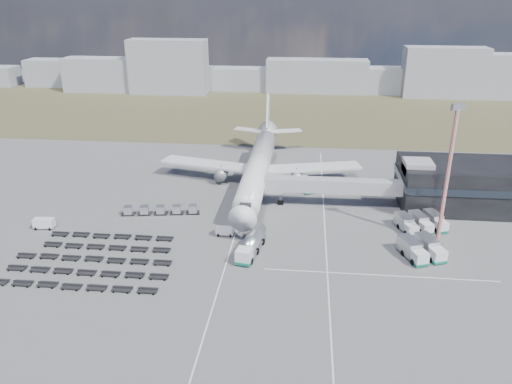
# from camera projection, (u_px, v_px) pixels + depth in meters

# --- Properties ---
(ground) EXTENTS (420.00, 420.00, 0.00)m
(ground) POSITION_uv_depth(u_px,v_px,m) (242.00, 246.00, 95.59)
(ground) COLOR #565659
(ground) RESTS_ON ground
(grass_strip) EXTENTS (420.00, 90.00, 0.01)m
(grass_strip) POSITION_uv_depth(u_px,v_px,m) (278.00, 113.00, 196.78)
(grass_strip) COLOR brown
(grass_strip) RESTS_ON ground
(lane_markings) EXTENTS (47.12, 110.00, 0.01)m
(lane_markings) POSITION_uv_depth(u_px,v_px,m) (294.00, 241.00, 97.43)
(lane_markings) COLOR silver
(lane_markings) RESTS_ON ground
(terminal) EXTENTS (30.40, 16.40, 11.00)m
(terminal) POSITION_uv_depth(u_px,v_px,m) (468.00, 184.00, 111.12)
(terminal) COLOR black
(terminal) RESTS_ON ground
(jet_bridge) EXTENTS (30.30, 3.80, 7.05)m
(jet_bridge) POSITION_uv_depth(u_px,v_px,m) (324.00, 186.00, 110.95)
(jet_bridge) COLOR #939399
(jet_bridge) RESTS_ON ground
(airliner) EXTENTS (51.59, 64.53, 17.62)m
(airliner) POSITION_uv_depth(u_px,v_px,m) (259.00, 165.00, 123.36)
(airliner) COLOR silver
(airliner) RESTS_ON ground
(skyline) EXTENTS (289.31, 24.70, 24.26)m
(skyline) POSITION_uv_depth(u_px,v_px,m) (269.00, 75.00, 231.65)
(skyline) COLOR #90949E
(skyline) RESTS_ON ground
(fuel_tanker) EXTENTS (4.86, 11.56, 3.63)m
(fuel_tanker) POSITION_uv_depth(u_px,v_px,m) (251.00, 244.00, 92.47)
(fuel_tanker) COLOR silver
(fuel_tanker) RESTS_ON ground
(pushback_tug) EXTENTS (3.55, 2.05, 1.56)m
(pushback_tug) POSITION_uv_depth(u_px,v_px,m) (225.00, 231.00, 99.59)
(pushback_tug) COLOR silver
(pushback_tug) RESTS_ON ground
(utility_van) EXTENTS (4.22, 2.16, 2.20)m
(utility_van) POSITION_uv_depth(u_px,v_px,m) (44.00, 224.00, 102.08)
(utility_van) COLOR silver
(utility_van) RESTS_ON ground
(catering_truck) EXTENTS (4.40, 6.39, 2.71)m
(catering_truck) POSITION_uv_depth(u_px,v_px,m) (306.00, 185.00, 121.24)
(catering_truck) COLOR silver
(catering_truck) RESTS_ON ground
(service_trucks_near) EXTENTS (8.39, 9.12, 2.99)m
(service_trucks_near) POSITION_uv_depth(u_px,v_px,m) (421.00, 249.00, 91.19)
(service_trucks_near) COLOR silver
(service_trucks_near) RESTS_ON ground
(service_trucks_far) EXTENTS (10.53, 9.14, 2.70)m
(service_trucks_far) POSITION_uv_depth(u_px,v_px,m) (421.00, 222.00, 101.82)
(service_trucks_far) COLOR silver
(service_trucks_far) RESTS_ON ground
(uld_row) EXTENTS (16.87, 4.30, 1.84)m
(uld_row) POSITION_uv_depth(u_px,v_px,m) (161.00, 210.00, 108.41)
(uld_row) COLOR black
(uld_row) RESTS_ON ground
(baggage_dollies) EXTENTS (29.92, 19.57, 0.77)m
(baggage_dollies) POSITION_uv_depth(u_px,v_px,m) (93.00, 260.00, 90.04)
(baggage_dollies) COLOR black
(baggage_dollies) RESTS_ON ground
(floodlight_mast) EXTENTS (2.59, 2.10, 27.25)m
(floodlight_mast) POSITION_uv_depth(u_px,v_px,m) (447.00, 176.00, 91.90)
(floodlight_mast) COLOR #A91F1B
(floodlight_mast) RESTS_ON ground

